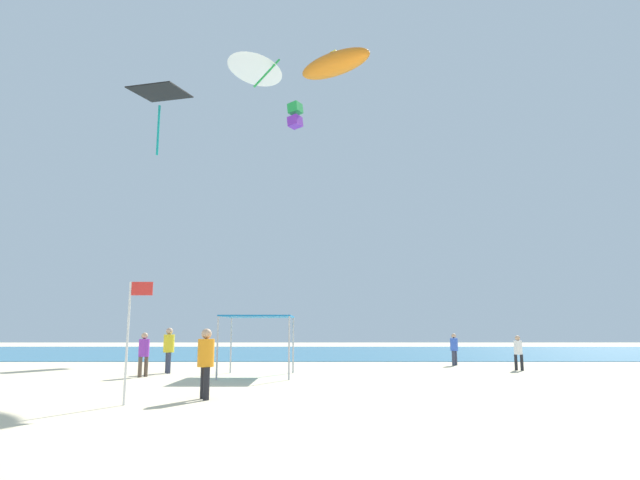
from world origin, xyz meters
name	(u,v)px	position (x,y,z in m)	size (l,w,h in m)	color
ground	(391,395)	(0.00, 0.00, -0.05)	(110.00, 110.00, 0.10)	beige
ocean_strip	(345,352)	(0.00, 26.80, 0.01)	(110.00, 24.27, 0.03)	teal
canopy_tent	(256,319)	(-4.67, 5.64, 2.28)	(2.76, 3.17, 2.40)	#B2B2B7
person_near_tent	(141,351)	(-9.16, 5.31, 1.01)	(0.41, 0.42, 1.73)	brown
person_leftmost	(203,358)	(-5.30, -1.34, 1.11)	(0.45, 0.47, 1.89)	black
person_central	(166,346)	(-8.68, 7.10, 1.12)	(0.45, 0.48, 1.91)	#33384C
person_rightmost	(452,347)	(4.77, 11.82, 0.95)	(0.39, 0.39, 1.62)	#33384C
person_far_shore	(516,350)	(6.90, 8.59, 0.92)	(0.37, 0.37, 1.57)	black
banner_flag	(129,328)	(-7.00, -2.44, 1.90)	(0.61, 0.06, 3.09)	silver
kite_inflatable_orange	(333,64)	(-1.36, 10.85, 16.15)	(4.48, 3.82, 1.78)	orange
kite_delta_white	(254,65)	(-5.36, 8.56, 14.84)	(3.90, 3.89, 2.38)	white
kite_box_green	(293,115)	(-4.30, 27.03, 19.91)	(1.43, 1.40, 2.17)	green
kite_diamond_black	(158,95)	(-9.51, 6.76, 12.43)	(2.69, 2.68, 3.15)	black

